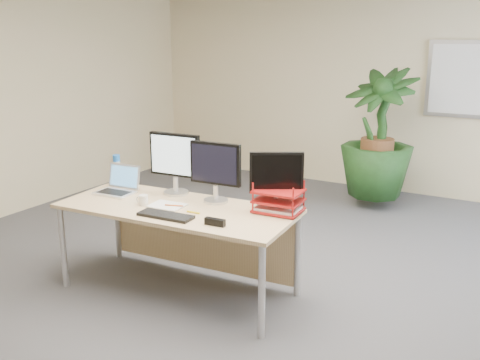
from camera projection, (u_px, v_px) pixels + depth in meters
The scene contains 16 objects.
floor at pixel (233, 311), 4.15m from camera, with size 8.00×8.00×0.00m, color #444449.
back_wall at pixel (383, 91), 7.15m from camera, with size 7.00×0.04×2.70m, color beige.
desk at pixel (184, 221), 4.43m from camera, with size 1.97×0.92×0.74m.
floor_plant at pixel (377, 148), 6.50m from camera, with size 0.84×0.84×1.50m, color #163513.
monitor_left at pixel (175, 160), 4.58m from camera, with size 0.48×0.22×0.53m.
monitor_right at pixel (215, 168), 4.35m from camera, with size 0.45×0.20×0.50m.
monitor_dark at pixel (276, 177), 4.15m from camera, with size 0.38×0.24×0.47m.
laptop at pixel (119, 186), 4.69m from camera, with size 0.34×0.30×0.23m.
keyboard at pixel (166, 216), 4.05m from camera, with size 0.44×0.15×0.02m, color black.
coffee_mug at pixel (143, 200), 4.34m from camera, with size 0.11×0.07×0.08m.
spiral_notebook at pixel (167, 206), 4.31m from camera, with size 0.28×0.21×0.01m, color silver.
orange_pen at pixel (174, 205), 4.28m from camera, with size 0.01×0.01×0.15m, color #D25417.
yellow_highlighter at pixel (193, 212), 4.14m from camera, with size 0.02×0.02×0.11m, color yellow.
water_bottle at pixel (117, 170), 4.92m from camera, with size 0.07×0.07×0.28m.
letter_tray at pixel (278, 203), 4.15m from camera, with size 0.38×0.30×0.17m.
stapler at pixel (215, 222), 3.87m from camera, with size 0.16×0.04×0.05m, color black.
Camera 1 is at (1.90, -3.22, 2.07)m, focal length 40.00 mm.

